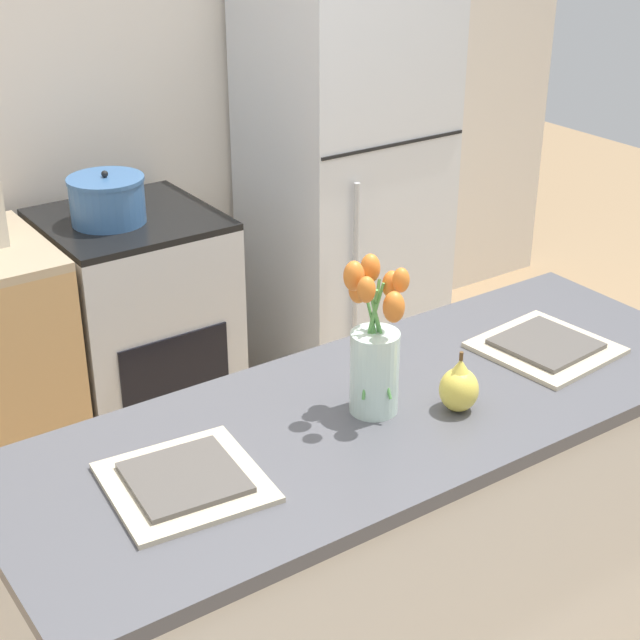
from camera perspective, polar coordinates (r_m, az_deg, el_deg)
back_wall at (r=3.78m, az=-15.70°, el=13.50°), size 5.20×0.08×2.70m
kitchen_island at (r=2.53m, az=3.33°, el=-14.28°), size 1.80×0.66×0.95m
stove_range at (r=3.75m, az=-10.53°, el=-0.62°), size 0.60×0.61×0.91m
refrigerator at (r=4.03m, az=1.38°, el=8.28°), size 0.68×0.67×1.77m
flower_vase at (r=2.16m, az=3.16°, el=-1.73°), size 0.14×0.17×0.37m
pear_figurine at (r=2.23m, az=8.09°, el=-3.89°), size 0.09×0.09×0.15m
plate_setting_left at (r=2.00m, az=-7.87°, el=-9.25°), size 0.33×0.33×0.02m
plate_setting_right at (r=2.55m, az=12.99°, el=-1.50°), size 0.33×0.33×0.02m
cooking_pot at (r=3.50m, az=-12.27°, el=6.85°), size 0.27×0.27×0.19m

